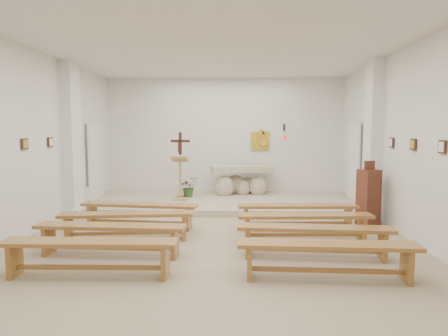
{
  "coord_description": "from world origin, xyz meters",
  "views": [
    {
      "loc": [
        0.41,
        -6.9,
        1.97
      ],
      "look_at": [
        0.1,
        1.6,
        1.16
      ],
      "focal_mm": 32.0,
      "sensor_mm": 36.0,
      "label": 1
    }
  ],
  "objects_px": {
    "crucifix_stand": "(180,160)",
    "bench_right_second": "(305,221)",
    "bench_left_fourth": "(89,250)",
    "bench_right_front": "(297,211)",
    "lectern": "(180,178)",
    "donation_pedestal": "(368,197)",
    "bench_right_fourth": "(327,252)",
    "bench_left_second": "(127,220)",
    "bench_right_third": "(314,234)",
    "bench_left_third": "(111,232)",
    "altar": "(240,182)",
    "bench_left_front": "(139,210)"
  },
  "relations": [
    {
      "from": "crucifix_stand",
      "to": "bench_right_second",
      "type": "xyz_separation_m",
      "value": [
        2.74,
        -3.71,
        -0.8
      ]
    },
    {
      "from": "bench_left_fourth",
      "to": "bench_right_front",
      "type": "bearing_deg",
      "value": 39.47
    },
    {
      "from": "bench_right_front",
      "to": "bench_right_second",
      "type": "height_order",
      "value": "same"
    },
    {
      "from": "lectern",
      "to": "donation_pedestal",
      "type": "height_order",
      "value": "donation_pedestal"
    },
    {
      "from": "bench_right_second",
      "to": "bench_right_fourth",
      "type": "relative_size",
      "value": 1.0
    },
    {
      "from": "bench_left_second",
      "to": "bench_right_third",
      "type": "height_order",
      "value": "same"
    },
    {
      "from": "bench_left_third",
      "to": "bench_left_fourth",
      "type": "bearing_deg",
      "value": -87.32
    },
    {
      "from": "bench_right_front",
      "to": "bench_right_fourth",
      "type": "xyz_separation_m",
      "value": [
        0.0,
        -2.7,
        0.0
      ]
    },
    {
      "from": "bench_right_second",
      "to": "bench_right_front",
      "type": "bearing_deg",
      "value": 86.83
    },
    {
      "from": "bench_right_second",
      "to": "bench_left_third",
      "type": "bearing_deg",
      "value": -167.28
    },
    {
      "from": "bench_left_third",
      "to": "bench_left_fourth",
      "type": "distance_m",
      "value": 0.9
    },
    {
      "from": "altar",
      "to": "crucifix_stand",
      "type": "distance_m",
      "value": 1.87
    },
    {
      "from": "bench_left_front",
      "to": "bench_left_third",
      "type": "distance_m",
      "value": 1.8
    },
    {
      "from": "crucifix_stand",
      "to": "bench_right_third",
      "type": "height_order",
      "value": "crucifix_stand"
    },
    {
      "from": "bench_left_front",
      "to": "bench_left_second",
      "type": "relative_size",
      "value": 1.0
    },
    {
      "from": "crucifix_stand",
      "to": "bench_right_second",
      "type": "height_order",
      "value": "crucifix_stand"
    },
    {
      "from": "crucifix_stand",
      "to": "altar",
      "type": "bearing_deg",
      "value": 33.93
    },
    {
      "from": "bench_right_front",
      "to": "bench_right_fourth",
      "type": "height_order",
      "value": "same"
    },
    {
      "from": "bench_left_front",
      "to": "bench_left_third",
      "type": "bearing_deg",
      "value": -83.42
    },
    {
      "from": "bench_left_second",
      "to": "bench_left_fourth",
      "type": "distance_m",
      "value": 1.8
    },
    {
      "from": "bench_left_fourth",
      "to": "bench_left_front",
      "type": "bearing_deg",
      "value": 88.97
    },
    {
      "from": "lectern",
      "to": "bench_right_fourth",
      "type": "height_order",
      "value": "lectern"
    },
    {
      "from": "donation_pedestal",
      "to": "bench_right_third",
      "type": "height_order",
      "value": "donation_pedestal"
    },
    {
      "from": "altar",
      "to": "bench_right_front",
      "type": "bearing_deg",
      "value": -82.9
    },
    {
      "from": "bench_right_front",
      "to": "bench_left_third",
      "type": "xyz_separation_m",
      "value": [
        -3.16,
        -1.8,
        0.0
      ]
    },
    {
      "from": "bench_left_second",
      "to": "bench_right_fourth",
      "type": "relative_size",
      "value": 1.01
    },
    {
      "from": "donation_pedestal",
      "to": "bench_right_front",
      "type": "xyz_separation_m",
      "value": [
        -1.52,
        -0.4,
        -0.22
      ]
    },
    {
      "from": "altar",
      "to": "lectern",
      "type": "height_order",
      "value": "lectern"
    },
    {
      "from": "altar",
      "to": "bench_right_front",
      "type": "relative_size",
      "value": 0.76
    },
    {
      "from": "lectern",
      "to": "bench_left_third",
      "type": "xyz_separation_m",
      "value": [
        -0.47,
        -4.24,
        -0.36
      ]
    },
    {
      "from": "lectern",
      "to": "bench_right_second",
      "type": "bearing_deg",
      "value": -48.13
    },
    {
      "from": "altar",
      "to": "bench_right_third",
      "type": "relative_size",
      "value": 0.76
    },
    {
      "from": "crucifix_stand",
      "to": "bench_left_fourth",
      "type": "height_order",
      "value": "crucifix_stand"
    },
    {
      "from": "donation_pedestal",
      "to": "bench_right_second",
      "type": "distance_m",
      "value": 2.01
    },
    {
      "from": "bench_left_front",
      "to": "bench_right_front",
      "type": "xyz_separation_m",
      "value": [
        3.16,
        0.0,
        0.0
      ]
    },
    {
      "from": "lectern",
      "to": "donation_pedestal",
      "type": "distance_m",
      "value": 4.69
    },
    {
      "from": "altar",
      "to": "bench_left_front",
      "type": "bearing_deg",
      "value": -131.47
    },
    {
      "from": "donation_pedestal",
      "to": "bench_left_fourth",
      "type": "relative_size",
      "value": 0.57
    },
    {
      "from": "altar",
      "to": "bench_left_front",
      "type": "relative_size",
      "value": 0.76
    },
    {
      "from": "bench_left_third",
      "to": "bench_left_fourth",
      "type": "xyz_separation_m",
      "value": [
        0.0,
        -0.9,
        0.0
      ]
    },
    {
      "from": "lectern",
      "to": "bench_left_front",
      "type": "height_order",
      "value": "lectern"
    },
    {
      "from": "bench_right_third",
      "to": "altar",
      "type": "bearing_deg",
      "value": 105.58
    },
    {
      "from": "crucifix_stand",
      "to": "bench_left_second",
      "type": "bearing_deg",
      "value": -84.22
    },
    {
      "from": "lectern",
      "to": "bench_left_third",
      "type": "relative_size",
      "value": 0.5
    },
    {
      "from": "lectern",
      "to": "crucifix_stand",
      "type": "relative_size",
      "value": 0.67
    },
    {
      "from": "donation_pedestal",
      "to": "bench_left_fourth",
      "type": "distance_m",
      "value": 5.62
    },
    {
      "from": "bench_right_third",
      "to": "donation_pedestal",
      "type": "bearing_deg",
      "value": 59.12
    },
    {
      "from": "bench_right_third",
      "to": "crucifix_stand",
      "type": "bearing_deg",
      "value": 124.3
    },
    {
      "from": "bench_left_second",
      "to": "bench_left_fourth",
      "type": "relative_size",
      "value": 1.01
    },
    {
      "from": "crucifix_stand",
      "to": "bench_left_third",
      "type": "bearing_deg",
      "value": -82.94
    }
  ]
}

